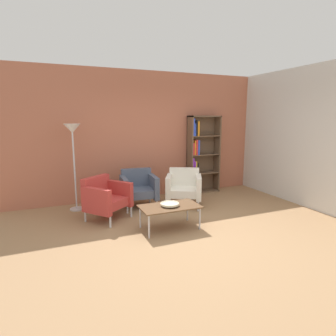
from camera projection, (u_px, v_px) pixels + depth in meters
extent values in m
plane|color=#9E7751|center=(195.00, 233.00, 4.59)|extent=(8.32, 8.32, 0.00)
cube|color=#B2664C|center=(146.00, 135.00, 6.56)|extent=(6.40, 0.12, 2.90)
cube|color=silver|center=(302.00, 137.00, 5.96)|extent=(0.12, 5.20, 2.90)
cube|color=brown|center=(190.00, 155.00, 6.84)|extent=(0.03, 0.30, 1.90)
cube|color=brown|center=(217.00, 154.00, 7.13)|extent=(0.03, 0.30, 1.90)
cube|color=brown|center=(205.00, 116.00, 6.82)|extent=(0.80, 0.30, 0.03)
cube|color=brown|center=(203.00, 191.00, 7.15)|extent=(0.80, 0.30, 0.03)
cube|color=brown|center=(201.00, 154.00, 7.11)|extent=(0.80, 0.02, 1.90)
cube|color=brown|center=(203.00, 173.00, 7.07)|extent=(0.76, 0.28, 0.02)
cube|color=brown|center=(204.00, 154.00, 6.98)|extent=(0.76, 0.28, 0.02)
cube|color=brown|center=(204.00, 136.00, 6.90)|extent=(0.76, 0.28, 0.02)
cube|color=orange|center=(191.00, 186.00, 6.97)|extent=(0.04, 0.23, 0.27)
cube|color=red|center=(192.00, 184.00, 6.96)|extent=(0.02, 0.22, 0.39)
cube|color=olive|center=(194.00, 185.00, 6.98)|extent=(0.02, 0.22, 0.32)
cube|color=orange|center=(195.00, 186.00, 7.01)|extent=(0.03, 0.24, 0.26)
cube|color=purple|center=(192.00, 166.00, 6.86)|extent=(0.04, 0.20, 0.38)
cube|color=purple|center=(193.00, 167.00, 6.89)|extent=(0.03, 0.21, 0.30)
cube|color=yellow|center=(195.00, 167.00, 6.89)|extent=(0.03, 0.19, 0.31)
cube|color=black|center=(196.00, 168.00, 6.92)|extent=(0.04, 0.19, 0.27)
cube|color=red|center=(192.00, 149.00, 6.78)|extent=(0.04, 0.19, 0.29)
cube|color=orange|center=(193.00, 148.00, 6.81)|extent=(0.03, 0.23, 0.35)
cube|color=red|center=(195.00, 147.00, 6.82)|extent=(0.04, 0.22, 0.37)
cube|color=blue|center=(197.00, 147.00, 6.82)|extent=(0.04, 0.18, 0.36)
cube|color=blue|center=(192.00, 127.00, 6.70)|extent=(0.04, 0.21, 0.41)
cube|color=blue|center=(193.00, 130.00, 6.74)|extent=(0.02, 0.25, 0.29)
cube|color=black|center=(195.00, 128.00, 6.73)|extent=(0.03, 0.20, 0.38)
cube|color=orange|center=(197.00, 129.00, 6.74)|extent=(0.04, 0.19, 0.34)
cube|color=brown|center=(170.00, 206.00, 4.71)|extent=(1.00, 0.56, 0.02)
cylinder|color=silver|center=(149.00, 227.00, 4.37)|extent=(0.03, 0.03, 0.38)
cylinder|color=silver|center=(200.00, 219.00, 4.71)|extent=(0.03, 0.03, 0.38)
cylinder|color=silver|center=(140.00, 217.00, 4.79)|extent=(0.03, 0.03, 0.38)
cylinder|color=silver|center=(187.00, 210.00, 5.13)|extent=(0.03, 0.03, 0.38)
cylinder|color=beige|center=(170.00, 205.00, 4.71)|extent=(0.13, 0.13, 0.02)
cylinder|color=beige|center=(170.00, 204.00, 4.71)|extent=(0.32, 0.32, 0.02)
torus|color=beige|center=(170.00, 203.00, 4.70)|extent=(0.32, 0.32, 0.02)
cube|color=#4C566B|center=(139.00, 192.00, 5.86)|extent=(0.69, 0.64, 0.16)
cube|color=#4C566B|center=(136.00, 177.00, 6.07)|extent=(0.65, 0.18, 0.38)
cube|color=#4C566B|center=(124.00, 189.00, 5.73)|extent=(0.16, 0.63, 0.46)
cube|color=#4C566B|center=(153.00, 186.00, 5.92)|extent=(0.16, 0.63, 0.46)
cylinder|color=silver|center=(127.00, 207.00, 5.52)|extent=(0.04, 0.04, 0.24)
cylinder|color=silver|center=(157.00, 205.00, 5.70)|extent=(0.04, 0.04, 0.24)
cylinder|color=silver|center=(123.00, 199.00, 6.06)|extent=(0.04, 0.04, 0.24)
cylinder|color=silver|center=(150.00, 197.00, 6.24)|extent=(0.04, 0.04, 0.24)
cube|color=white|center=(184.00, 191.00, 5.93)|extent=(0.84, 0.81, 0.16)
cube|color=white|center=(184.00, 176.00, 6.15)|extent=(0.62, 0.40, 0.38)
cube|color=white|center=(169.00, 186.00, 5.91)|extent=(0.38, 0.60, 0.46)
cube|color=white|center=(199.00, 187.00, 5.86)|extent=(0.38, 0.60, 0.46)
cylinder|color=silver|center=(168.00, 205.00, 5.69)|extent=(0.04, 0.04, 0.24)
cylinder|color=silver|center=(198.00, 205.00, 5.64)|extent=(0.04, 0.04, 0.24)
cylinder|color=silver|center=(171.00, 197.00, 6.25)|extent=(0.04, 0.04, 0.24)
cylinder|color=silver|center=(198.00, 197.00, 6.20)|extent=(0.04, 0.04, 0.24)
cube|color=#B73833|center=(107.00, 202.00, 5.17)|extent=(0.86, 0.85, 0.16)
cube|color=#B73833|center=(96.00, 186.00, 5.25)|extent=(0.58, 0.49, 0.38)
cube|color=#B73833|center=(96.00, 201.00, 4.87)|extent=(0.46, 0.55, 0.46)
cube|color=#B73833|center=(119.00, 193.00, 5.41)|extent=(0.46, 0.55, 0.46)
cylinder|color=silver|center=(110.00, 221.00, 4.80)|extent=(0.04, 0.04, 0.24)
cylinder|color=silver|center=(131.00, 211.00, 5.31)|extent=(0.04, 0.04, 0.24)
cylinder|color=silver|center=(85.00, 215.00, 5.07)|extent=(0.04, 0.04, 0.24)
cylinder|color=silver|center=(107.00, 206.00, 5.59)|extent=(0.04, 0.04, 0.24)
cylinder|color=silver|center=(77.00, 209.00, 5.76)|extent=(0.28, 0.28, 0.02)
cylinder|color=silver|center=(75.00, 169.00, 5.61)|extent=(0.03, 0.03, 1.65)
cone|color=white|center=(72.00, 128.00, 5.47)|extent=(0.32, 0.32, 0.18)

